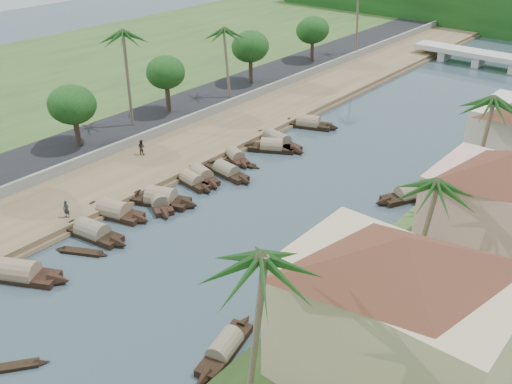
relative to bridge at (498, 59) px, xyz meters
The scene contains 38 objects.
ground 72.02m from the bridge, 90.00° to the right, with size 220.00×220.00×0.00m, color #32434B.
left_bank 54.42m from the bridge, 107.10° to the right, with size 10.00×180.00×0.80m, color brown.
right_bank 55.37m from the bridge, 69.93° to the right, with size 16.00×180.00×1.20m, color #2A4C1E.
road 57.49m from the bridge, 115.23° to the right, with size 8.00×180.00×1.40m, color black.
retaining_wall 55.79m from the bridge, 111.23° to the right, with size 0.40×180.00×1.10m, color slate.
far_left_fill 72.84m from the bridge, 134.44° to the right, with size 45.00×220.00×1.35m, color #2A4C1E.
bridge is the anchor object (origin of this frame).
building_near 76.54m from the bridge, 75.61° to the right, with size 14.85×14.85×10.20m.
building_mid 61.51m from the bridge, 70.98° to the right, with size 14.11×14.11×9.70m.
sampan_2 81.78m from the bridge, 95.91° to the right, with size 8.57×5.66×2.30m.
sampan_3 74.63m from the bridge, 96.92° to the right, with size 8.18×2.87×2.17m.
sampan_4 71.43m from the bridge, 98.38° to the right, with size 8.05×3.72×2.24m.
sampan_5 66.91m from the bridge, 97.59° to the right, with size 7.94×4.75×2.46m.
sampan_6 67.23m from the bridge, 97.42° to the right, with size 6.65×4.66×2.05m.
sampan_7 62.38m from the bridge, 98.64° to the right, with size 6.68×2.24×1.81m.
sampan_8 61.00m from the bridge, 98.90° to the right, with size 6.82×3.18×2.08m.
sampan_9 58.37m from the bridge, 97.97° to the right, with size 7.67×2.29×1.95m.
sampan_10 55.29m from the bridge, 100.32° to the right, with size 6.38×3.85×1.82m.
sampan_11 50.53m from the bridge, 99.44° to the right, with size 7.15×4.99×2.12m.
sampan_12 48.85m from the bridge, 100.64° to the right, with size 9.59×3.22×2.24m.
sampan_13 42.21m from the bridge, 102.67° to the right, with size 8.21×4.46×2.23m.
sampan_14 77.72m from the bridge, 83.13° to the right, with size 3.09×7.52×1.85m.
sampan_15 61.49m from the bridge, 81.23° to the right, with size 2.98×7.44×1.99m.
sampan_16 51.05m from the bridge, 79.65° to the right, with size 5.18×8.28×2.08m.
canoe_0 87.00m from the bridge, 90.24° to the right, with size 3.83×4.70×0.71m.
canoe_1 76.64m from the bridge, 95.70° to the right, with size 4.61×2.95×0.78m.
canoe_2 55.67m from the bridge, 99.22° to the right, with size 5.59×1.63×0.80m.
palm_0 83.56m from the bridge, 79.57° to the right, with size 3.20×3.20×13.10m.
palm_1 66.43m from the bridge, 75.96° to the right, with size 3.20×3.20×10.01m.
palm_2 54.01m from the bridge, 73.60° to the right, with size 3.20×3.20×12.03m.
palm_5 62.79m from the bridge, 112.81° to the right, with size 3.20×3.20×12.69m.
palm_6 48.10m from the bridge, 117.69° to the right, with size 3.20×3.20×10.60m.
tree_2 69.15m from the bridge, 110.35° to the right, with size 5.07×5.07×6.75m.
tree_3 56.70m from the bridge, 115.14° to the right, with size 4.76×4.76×7.10m.
tree_4 42.61m from the bridge, 124.53° to the right, with size 5.18×5.18×7.34m.
tree_5 31.02m from the bridge, 141.43° to the right, with size 5.04×5.04×6.96m.
person_near 75.27m from the bridge, 99.39° to the right, with size 0.60×0.40×1.65m, color #2A2931.
person_far 63.61m from the bridge, 106.07° to the right, with size 0.83×0.65×1.71m, color #322923.
Camera 1 is at (28.52, -25.26, 26.86)m, focal length 40.00 mm.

